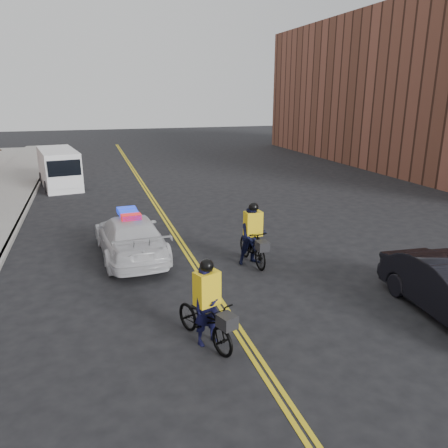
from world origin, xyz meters
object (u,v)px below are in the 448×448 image
cyclist_near (208,314)px  cyclist_far (253,240)px  police_cruiser (130,236)px  cargo_van (59,169)px

cyclist_near → cyclist_far: size_ratio=1.04×
police_cruiser → cargo_van: cargo_van is taller
cyclist_near → cyclist_far: bearing=37.1°
cargo_van → cyclist_far: bearing=-75.8°
cyclist_far → cargo_van: bearing=110.9°
cyclist_near → cargo_van: bearing=81.3°
police_cruiser → cyclist_far: bearing=150.0°
police_cruiser → cyclist_near: (1.08, -5.88, -0.04)m
cargo_van → cyclist_near: 19.21m
cargo_van → police_cruiser: bearing=-87.3°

